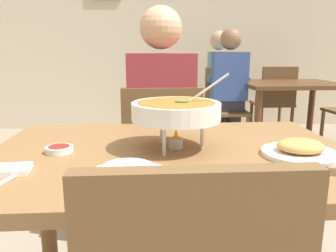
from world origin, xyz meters
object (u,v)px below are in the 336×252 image
Objects in this scene: rice_plate at (128,174)px; patron_bg_left at (221,79)px; chair_bg_right at (275,99)px; diner_main at (161,113)px; chair_diner_main at (161,155)px; chair_bg_left at (227,98)px; dining_table_far at (289,95)px; patron_bg_middle at (228,83)px; chair_bg_middle at (225,104)px; appetizer_plate at (300,150)px; dining_table_main at (171,182)px; sauce_dish at (59,149)px; curry_bowl at (176,112)px.

rice_plate is 0.18× the size of patron_bg_left.
chair_bg_right is at bearing -3.00° from patron_bg_left.
patron_bg_left is (0.82, 2.15, 0.00)m from diner_main.
chair_bg_left is (0.91, 2.20, 0.00)m from chair_diner_main.
patron_bg_left is at bearing 140.15° from dining_table_far.
chair_bg_middle is at bearing 94.14° from patron_bg_middle.
diner_main is 5.46× the size of appetizer_plate.
dining_table_main is 5.06× the size of appetizer_plate.
patron_bg_middle is (-0.65, 0.05, 0.13)m from dining_table_far.
appetizer_plate is at bearing -63.98° from diner_main.
rice_plate is at bearing -47.76° from sauce_dish.
chair_bg_right is (0.05, 0.48, -0.11)m from dining_table_far.
chair_bg_left is 0.69× the size of patron_bg_middle.
appetizer_plate is 2.67× the size of sauce_dish.
dining_table_far is at bearing 67.20° from appetizer_plate.
chair_bg_right is (1.49, 2.86, -0.13)m from dining_table_main.
patron_bg_left is at bearing 67.60° from sauce_dish.
sauce_dish is at bearing -123.02° from chair_bg_right.
curry_bowl reaches higher than dining_table_main.
diner_main reaches higher than curry_bowl.
diner_main is at bearing 63.60° from sauce_dish.
appetizer_plate is at bearing -15.84° from curry_bowl.
appetizer_plate is at bearing -98.75° from patron_bg_middle.
chair_bg_middle is 1.00× the size of chair_bg_right.
dining_table_main is 2.64m from chair_bg_middle.
chair_diner_main is at bearing -124.74° from chair_bg_right.
chair_bg_left is (0.91, 2.91, -0.13)m from dining_table_main.
curry_bowl is (0.02, -0.72, 0.14)m from diner_main.
chair_diner_main is at bearing -113.63° from chair_bg_middle.
diner_main is (0.00, 0.03, 0.24)m from chair_diner_main.
diner_main is at bearing 116.02° from appetizer_plate.
rice_plate is at bearing -106.81° from patron_bg_left.
sauce_dish is 0.10× the size of chair_bg_left.
dining_table_main is 0.33m from rice_plate.
chair_bg_right reaches higher than appetizer_plate.
patron_bg_middle reaches higher than dining_table_main.
rice_plate is 2.94m from chair_bg_middle.
dining_table_far is at bearing -45.33° from chair_bg_left.
chair_diner_main is at bearing 62.56° from sauce_dish.
curry_bowl is at bearing 47.60° from dining_table_main.
sauce_dish is at bearing -114.74° from chair_bg_middle.
dining_table_main is at bearing -105.88° from patron_bg_left.
chair_diner_main is 1.00× the size of chair_bg_middle.
appetizer_plate is (0.41, -0.09, 0.14)m from dining_table_main.
chair_diner_main and chair_bg_left have the same top height.
patron_bg_middle is (0.39, 2.52, -0.03)m from appetizer_plate.
dining_table_main is 0.39m from sauce_dish.
chair_bg_left is (1.28, 2.92, -0.26)m from sauce_dish.
patron_bg_left is (1.19, 2.89, -0.02)m from sauce_dish.
dining_table_far is 0.76× the size of patron_bg_left.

